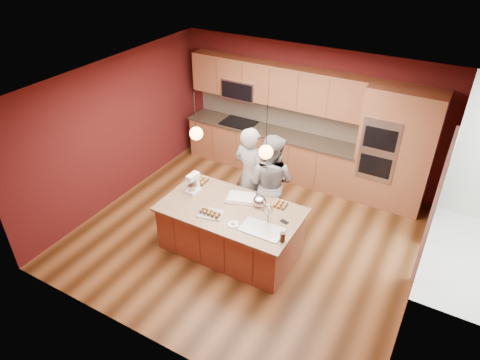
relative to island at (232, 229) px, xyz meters
The scene contains 24 objects.
floor 0.60m from the island, 83.16° to the left, with size 5.50×5.50×0.00m, color #40240F.
ceiling 2.32m from the island, 83.16° to the left, with size 5.50×5.50×0.00m, color white.
wall_back 3.07m from the island, 89.00° to the left, with size 5.50×5.50×0.00m, color #4E1415.
wall_front 2.27m from the island, 88.59° to the right, with size 5.50×5.50×0.00m, color #4E1415.
wall_left 2.89m from the island, behind, with size 5.00×5.00×0.00m, color #4E1415.
wall_right 2.98m from the island, ahead, with size 5.00×5.00×0.00m, color #4E1415.
cabinet_run 2.80m from the island, 103.24° to the left, with size 3.74×0.64×2.30m.
oven_column 3.32m from the island, 54.10° to the left, with size 1.30×0.62×2.30m.
doorway_trim 3.10m from the island, 23.77° to the left, with size 0.08×1.11×2.20m, color white, non-canonical shape.
pendant_left 1.69m from the island, behind, with size 0.20×0.20×0.80m.
pendant_right 1.68m from the island, ahead, with size 0.20×0.20×0.80m.
island is the anchor object (origin of this frame).
person_left 1.02m from the island, 99.22° to the left, with size 0.67×0.44×1.83m, color black.
person_right 1.03m from the island, 74.40° to the left, with size 0.87×0.68×1.79m, color slate.
stand_mixer 0.97m from the island, behind, with size 0.20×0.26×0.34m.
sheet_cake 0.53m from the island, 90.27° to the left, with size 0.59×0.50×0.05m.
cooling_rack 0.54m from the island, 127.28° to the right, with size 0.38×0.27×0.02m, color #ABAEB3.
mixing_bowl 0.67m from the island, 41.06° to the left, with size 0.22×0.22×0.19m, color silver.
plate 0.57m from the island, 55.56° to the right, with size 0.17×0.17×0.01m, color white.
tumbler 1.17m from the island, 16.68° to the right, with size 0.08×0.08×0.15m, color #341D0A.
phone 0.96m from the island, ahead, with size 0.13×0.07×0.01m, color black.
cupcakes_left 1.06m from the island, 153.86° to the left, with size 0.24×0.24×0.07m, color #B2894B, non-canonical shape.
cupcakes_rack 0.58m from the island, 126.77° to the right, with size 0.36×0.14×0.06m, color #B2894B, non-canonical shape.
cupcakes_right 0.90m from the island, 35.90° to the left, with size 0.22×0.22×0.07m, color #B2894B, non-canonical shape.
Camera 1 is at (2.74, -5.08, 4.84)m, focal length 32.00 mm.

